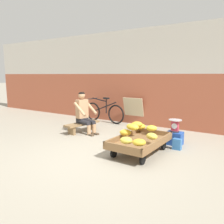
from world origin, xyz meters
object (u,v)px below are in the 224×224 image
at_px(banana_cart, 140,142).
at_px(bicycle_near_left, 104,112).
at_px(vendor_seated, 84,113).
at_px(weighing_scale, 175,126).
at_px(sign_board, 134,111).
at_px(plastic_crate, 174,138).
at_px(low_bench, 82,125).
at_px(shopping_bag, 177,144).

bearing_deg(banana_cart, bicycle_near_left, 138.44).
bearing_deg(vendor_seated, banana_cart, -18.57).
height_order(weighing_scale, sign_board, sign_board).
distance_m(vendor_seated, bicycle_near_left, 1.56).
bearing_deg(vendor_seated, bicycle_near_left, 104.45).
xyz_separation_m(banana_cart, plastic_crate, (0.39, 1.00, -0.09)).
height_order(plastic_crate, sign_board, sign_board).
relative_size(plastic_crate, weighing_scale, 1.20).
xyz_separation_m(banana_cart, low_bench, (-2.18, 0.72, -0.04)).
height_order(weighing_scale, shopping_bag, weighing_scale).
distance_m(vendor_seated, weighing_scale, 2.50).
relative_size(bicycle_near_left, shopping_bag, 6.91).
bearing_deg(sign_board, bicycle_near_left, -162.76).
xyz_separation_m(vendor_seated, bicycle_near_left, (-0.38, 1.49, -0.21)).
bearing_deg(banana_cart, vendor_seated, 161.43).
relative_size(banana_cart, sign_board, 1.66).
height_order(banana_cart, shopping_bag, banana_cart).
xyz_separation_m(low_bench, weighing_scale, (2.57, 0.28, 0.25)).
xyz_separation_m(vendor_seated, shopping_bag, (2.65, -0.03, -0.45)).
bearing_deg(shopping_bag, sign_board, 138.30).
distance_m(vendor_seated, plastic_crate, 2.54).
relative_size(vendor_seated, shopping_bag, 4.75).
xyz_separation_m(plastic_crate, sign_board, (-1.88, 1.50, 0.28)).
height_order(low_bench, weighing_scale, weighing_scale).
distance_m(banana_cart, plastic_crate, 1.08).
relative_size(low_bench, vendor_seated, 0.99).
distance_m(plastic_crate, weighing_scale, 0.30).
height_order(low_bench, vendor_seated, vendor_seated).
height_order(banana_cart, plastic_crate, banana_cart).
xyz_separation_m(banana_cart, bicycle_near_left, (-2.47, 2.19, 0.11)).
distance_m(vendor_seated, sign_board, 1.90).
bearing_deg(weighing_scale, shopping_bag, -62.48).
distance_m(low_bench, vendor_seated, 0.38).
height_order(banana_cart, weighing_scale, weighing_scale).
bearing_deg(sign_board, banana_cart, -59.26).
distance_m(plastic_crate, bicycle_near_left, 3.11).
distance_m(banana_cart, sign_board, 2.92).
xyz_separation_m(low_bench, sign_board, (0.69, 1.78, 0.24)).
bearing_deg(banana_cart, plastic_crate, 68.51).
bearing_deg(vendor_seated, low_bench, 168.58).
height_order(sign_board, shopping_bag, sign_board).
height_order(bicycle_near_left, sign_board, sign_board).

